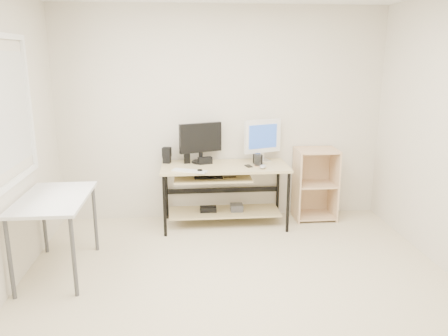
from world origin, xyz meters
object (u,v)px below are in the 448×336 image
black_monitor (201,140)px  side_table (54,205)px  shelf_unit (314,183)px  white_imac (263,137)px  desk (223,182)px  audio_controller (187,157)px

black_monitor → side_table: bearing=-159.2°
shelf_unit → white_imac: (-0.67, 0.02, 0.59)m
shelf_unit → black_monitor: 1.54m
desk → side_table: 1.97m
shelf_unit → desk: bearing=-172.2°
white_imac → audio_controller: size_ratio=3.39×
side_table → black_monitor: 1.89m
desk → side_table: same height
white_imac → audio_controller: bearing=162.2°
desk → black_monitor: black_monitor is taller
white_imac → side_table: bearing=-170.1°
side_table → shelf_unit: size_ratio=1.11×
desk → shelf_unit: size_ratio=1.67×
side_table → black_monitor: size_ratio=1.94×
black_monitor → audio_controller: 0.26m
side_table → white_imac: bearing=29.8°
desk → audio_controller: audio_controller is taller
desk → shelf_unit: bearing=7.8°
side_table → white_imac: (2.16, 1.24, 0.38)m
shelf_unit → audio_controller: (-1.60, -0.02, 0.37)m
desk → audio_controller: bearing=161.3°
side_table → black_monitor: black_monitor is taller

